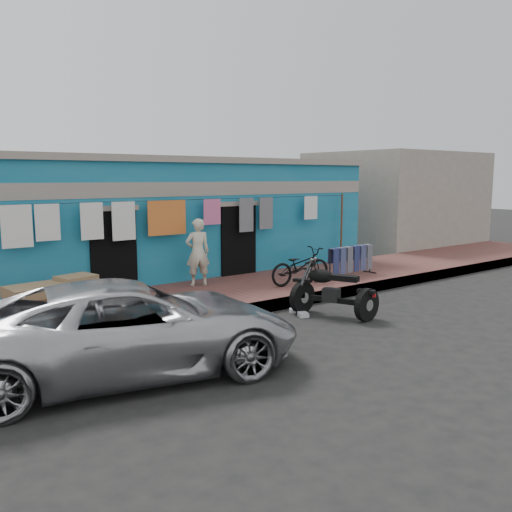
{
  "coord_description": "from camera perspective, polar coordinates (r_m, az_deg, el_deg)",
  "views": [
    {
      "loc": [
        -7.05,
        -7.22,
        2.84
      ],
      "look_at": [
        0.0,
        2.0,
        1.15
      ],
      "focal_mm": 38.0,
      "sensor_mm": 36.0,
      "label": 1
    }
  ],
  "objects": [
    {
      "name": "sidewalk",
      "position": [
        12.71,
        -2.75,
        -4.06
      ],
      "size": [
        28.0,
        3.0,
        0.25
      ],
      "primitive_type": "cube",
      "color": "brown",
      "rests_on": "ground"
    },
    {
      "name": "car",
      "position": [
        8.09,
        -13.04,
        -7.22
      ],
      "size": [
        5.41,
        3.34,
        1.42
      ],
      "primitive_type": "imported",
      "rotation": [
        0.0,
        0.0,
        1.35
      ],
      "color": "#AFAFB4",
      "rests_on": "ground"
    },
    {
      "name": "charpoy",
      "position": [
        11.16,
        -20.07,
        -3.97
      ],
      "size": [
        2.09,
        1.32,
        0.64
      ],
      "primitive_type": null,
      "rotation": [
        0.0,
        0.0,
        0.11
      ],
      "color": "brown",
      "rests_on": "sidewalk"
    },
    {
      "name": "jeans_rack",
      "position": [
        14.5,
        9.94,
        -0.49
      ],
      "size": [
        1.73,
        0.49,
        0.82
      ],
      "primitive_type": null,
      "rotation": [
        0.0,
        0.0,
        0.04
      ],
      "color": "black",
      "rests_on": "sidewalk"
    },
    {
      "name": "litter_b",
      "position": [
        11.54,
        3.86,
        -5.77
      ],
      "size": [
        0.2,
        0.21,
        0.08
      ],
      "primitive_type": "cube",
      "rotation": [
        0.0,
        0.0,
        0.93
      ],
      "color": "silver",
      "rests_on": "ground"
    },
    {
      "name": "curb",
      "position": [
        11.57,
        1.36,
        -5.29
      ],
      "size": [
        28.0,
        0.1,
        0.25
      ],
      "primitive_type": "cube",
      "color": "gray",
      "rests_on": "ground"
    },
    {
      "name": "litter_c",
      "position": [
        11.22,
        4.99,
        -6.17
      ],
      "size": [
        0.25,
        0.28,
        0.09
      ],
      "primitive_type": "cube",
      "rotation": [
        0.0,
        0.0,
        1.18
      ],
      "color": "silver",
      "rests_on": "ground"
    },
    {
      "name": "motorcycle",
      "position": [
        11.18,
        8.18,
        -3.52
      ],
      "size": [
        1.92,
        2.22,
        1.14
      ],
      "primitive_type": null,
      "rotation": [
        0.0,
        0.0,
        0.41
      ],
      "color": "black",
      "rests_on": "ground"
    },
    {
      "name": "litter_a",
      "position": [
        11.33,
        4.91,
        -6.08
      ],
      "size": [
        0.2,
        0.2,
        0.07
      ],
      "primitive_type": "cube",
      "rotation": [
        0.0,
        0.0,
        0.75
      ],
      "color": "silver",
      "rests_on": "ground"
    },
    {
      "name": "neighbor_right",
      "position": [
        22.99,
        14.43,
        5.7
      ],
      "size": [
        6.0,
        5.0,
        3.8
      ],
      "primitive_type": "cube",
      "color": "#9E9384",
      "rests_on": "ground"
    },
    {
      "name": "bicycle",
      "position": [
        13.19,
        4.7,
        -0.65
      ],
      "size": [
        1.73,
        0.72,
        1.09
      ],
      "primitive_type": "imported",
      "rotation": [
        0.0,
        0.0,
        1.49
      ],
      "color": "black",
      "rests_on": "sidewalk"
    },
    {
      "name": "building",
      "position": [
        15.9,
        -11.02,
        3.98
      ],
      "size": [
        12.2,
        5.2,
        3.36
      ],
      "color": "#146E93",
      "rests_on": "ground"
    },
    {
      "name": "ground",
      "position": [
        10.48,
        6.72,
        -7.5
      ],
      "size": [
        80.0,
        80.0,
        0.0
      ],
      "primitive_type": "plane",
      "color": "black",
      "rests_on": "ground"
    },
    {
      "name": "seated_person",
      "position": [
        13.05,
        -6.15,
        0.4
      ],
      "size": [
        0.66,
        0.52,
        1.62
      ],
      "primitive_type": "imported",
      "rotation": [
        0.0,
        0.0,
        2.89
      ],
      "color": "beige",
      "rests_on": "sidewalk"
    },
    {
      "name": "clothesline",
      "position": [
        13.11,
        -8.74,
        3.68
      ],
      "size": [
        10.06,
        0.06,
        2.1
      ],
      "color": "brown",
      "rests_on": "sidewalk"
    }
  ]
}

